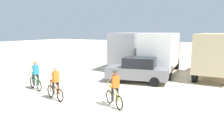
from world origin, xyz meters
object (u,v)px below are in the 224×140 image
Objects in this scene: box_truck_tan_camper at (216,53)px; cyclist_cowboy_hat at (55,84)px; cyclist_near_camera at (115,90)px; sedan_parked at (138,70)px; supply_crate at (122,75)px; box_truck_white_box at (161,51)px; cyclist_orange_shirt at (35,76)px; box_truck_grey_hauler at (132,48)px.

box_truck_tan_camper reaches higher than cyclist_cowboy_hat.
sedan_parked is at bearing 103.27° from cyclist_near_camera.
cyclist_near_camera is 2.36× the size of supply_crate.
box_truck_white_box and box_truck_tan_camper have the same top height.
supply_crate is (2.81, 5.73, -0.59)m from cyclist_orange_shirt.
box_truck_white_box is at bearing 59.66° from supply_crate.
box_truck_white_box is 9.10× the size of supply_crate.
sedan_parked is 5.26m from cyclist_near_camera.
cyclist_cowboy_hat is 1.00× the size of cyclist_near_camera.
cyclist_cowboy_hat is (1.12, -11.08, -1.03)m from box_truck_grey_hauler.
sedan_parked is 6.10m from cyclist_cowboy_hat.
box_truck_tan_camper is at bearing 47.01° from sedan_parked.
box_truck_grey_hauler is 3.86× the size of cyclist_near_camera.
sedan_parked is (-0.20, -4.05, -0.99)m from box_truck_white_box.
supply_crate is at bearing -120.34° from box_truck_white_box.
cyclist_orange_shirt is (-4.52, -4.94, -0.04)m from sedan_parked.
box_truck_grey_hauler is 3.86× the size of cyclist_cowboy_hat.
box_truck_tan_camper is at bearing -5.68° from box_truck_grey_hauler.
cyclist_near_camera is at bearing -107.52° from box_truck_tan_camper.
box_truck_white_box is 1.56× the size of sedan_parked.
sedan_parked is 1.98m from supply_crate.
cyclist_orange_shirt is (-8.79, -9.52, -1.03)m from box_truck_tan_camper.
sedan_parked is at bearing -132.99° from box_truck_tan_camper.
box_truck_grey_hauler reaches higher than cyclist_cowboy_hat.
cyclist_cowboy_hat is (-2.20, -9.82, -1.03)m from box_truck_white_box.
box_truck_grey_hauler is at bearing 174.32° from box_truck_tan_camper.
cyclist_cowboy_hat reaches higher than sedan_parked.
cyclist_orange_shirt is 2.64m from cyclist_cowboy_hat.
cyclist_cowboy_hat is (-6.28, -10.35, -1.03)m from box_truck_tan_camper.
cyclist_cowboy_hat and cyclist_near_camera have the same top height.
box_truck_grey_hauler and box_truck_tan_camper have the same top height.
supply_crate is at bearing 155.17° from sedan_parked.
box_truck_white_box is 10.20m from cyclist_orange_shirt.
box_truck_tan_camper is 6.34m from sedan_parked.
box_truck_tan_camper reaches higher than cyclist_near_camera.
box_truck_white_box is 4.18m from sedan_parked.
cyclist_orange_shirt is 1.00× the size of cyclist_cowboy_hat.
cyclist_orange_shirt is 1.00× the size of cyclist_near_camera.
cyclist_near_camera is at bearing -1.83° from cyclist_orange_shirt.
sedan_parked is 2.47× the size of cyclist_orange_shirt.
sedan_parked is at bearing -24.83° from supply_crate.
box_truck_grey_hauler reaches higher than cyclist_near_camera.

